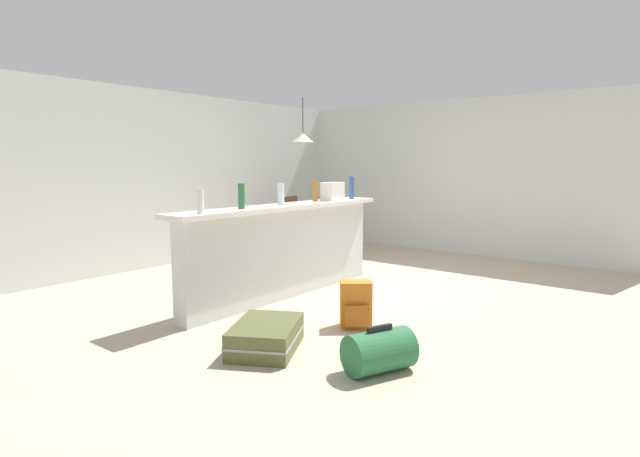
{
  "coord_description": "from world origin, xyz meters",
  "views": [
    {
      "loc": [
        -4.82,
        -3.24,
        1.48
      ],
      "look_at": [
        -0.03,
        0.57,
        0.68
      ],
      "focal_mm": 28.11,
      "sensor_mm": 36.0,
      "label": 1
    }
  ],
  "objects_px": {
    "dining_table": "(305,215)",
    "duffel_bag_green": "(379,351)",
    "bottle_green": "(241,196)",
    "bottle_blue": "(352,188)",
    "dining_chair_near_partition": "(327,226)",
    "dining_chair_far_side": "(286,220)",
    "pendant_lamp": "(303,138)",
    "grocery_bag": "(332,191)",
    "bottle_amber": "(315,191)",
    "backpack_orange": "(356,305)",
    "bottle_white": "(200,202)",
    "bottle_clear": "(281,194)",
    "suitcase_flat_olive": "(266,336)"
  },
  "relations": [
    {
      "from": "grocery_bag",
      "to": "dining_chair_far_side",
      "type": "xyz_separation_m",
      "value": [
        1.42,
        2.07,
        -0.62
      ]
    },
    {
      "from": "bottle_clear",
      "to": "dining_chair_near_partition",
      "type": "xyz_separation_m",
      "value": [
        2.02,
        0.92,
        -0.63
      ]
    },
    {
      "from": "dining_chair_near_partition",
      "to": "backpack_orange",
      "type": "bearing_deg",
      "value": -137.71
    },
    {
      "from": "bottle_amber",
      "to": "dining_chair_far_side",
      "type": "distance_m",
      "value": 2.66
    },
    {
      "from": "dining_table",
      "to": "duffel_bag_green",
      "type": "bearing_deg",
      "value": -133.39
    },
    {
      "from": "bottle_amber",
      "to": "dining_table",
      "type": "relative_size",
      "value": 0.23
    },
    {
      "from": "dining_chair_far_side",
      "to": "duffel_bag_green",
      "type": "relative_size",
      "value": 1.66
    },
    {
      "from": "bottle_green",
      "to": "bottle_white",
      "type": "bearing_deg",
      "value": -172.48
    },
    {
      "from": "dining_table",
      "to": "duffel_bag_green",
      "type": "relative_size",
      "value": 1.96
    },
    {
      "from": "bottle_clear",
      "to": "pendant_lamp",
      "type": "distance_m",
      "value": 2.64
    },
    {
      "from": "dining_table",
      "to": "dining_chair_near_partition",
      "type": "height_order",
      "value": "dining_chair_near_partition"
    },
    {
      "from": "grocery_bag",
      "to": "pendant_lamp",
      "type": "height_order",
      "value": "pendant_lamp"
    },
    {
      "from": "bottle_white",
      "to": "dining_chair_near_partition",
      "type": "bearing_deg",
      "value": 18.14
    },
    {
      "from": "bottle_blue",
      "to": "pendant_lamp",
      "type": "bearing_deg",
      "value": 60.83
    },
    {
      "from": "bottle_clear",
      "to": "dining_table",
      "type": "relative_size",
      "value": 0.21
    },
    {
      "from": "pendant_lamp",
      "to": "backpack_orange",
      "type": "relative_size",
      "value": 1.76
    },
    {
      "from": "grocery_bag",
      "to": "bottle_white",
      "type": "bearing_deg",
      "value": -178.8
    },
    {
      "from": "dining_chair_near_partition",
      "to": "pendant_lamp",
      "type": "height_order",
      "value": "pendant_lamp"
    },
    {
      "from": "bottle_blue",
      "to": "dining_chair_near_partition",
      "type": "bearing_deg",
      "value": 51.5
    },
    {
      "from": "grocery_bag",
      "to": "dining_chair_far_side",
      "type": "relative_size",
      "value": 0.28
    },
    {
      "from": "pendant_lamp",
      "to": "backpack_orange",
      "type": "bearing_deg",
      "value": -132.14
    },
    {
      "from": "grocery_bag",
      "to": "dining_table",
      "type": "xyz_separation_m",
      "value": [
        1.31,
        1.54,
        -0.49
      ]
    },
    {
      "from": "pendant_lamp",
      "to": "suitcase_flat_olive",
      "type": "distance_m",
      "value": 4.52
    },
    {
      "from": "bottle_amber",
      "to": "dining_chair_far_side",
      "type": "xyz_separation_m",
      "value": [
        1.65,
        1.98,
        -0.64
      ]
    },
    {
      "from": "bottle_amber",
      "to": "bottle_green",
      "type": "bearing_deg",
      "value": -177.49
    },
    {
      "from": "dining_table",
      "to": "bottle_green",
      "type": "bearing_deg",
      "value": -151.38
    },
    {
      "from": "bottle_white",
      "to": "dining_chair_far_side",
      "type": "bearing_deg",
      "value": 31.56
    },
    {
      "from": "bottle_clear",
      "to": "dining_chair_far_side",
      "type": "distance_m",
      "value": 3.05
    },
    {
      "from": "bottle_blue",
      "to": "duffel_bag_green",
      "type": "xyz_separation_m",
      "value": [
        -2.3,
        -1.85,
        -1.02
      ]
    },
    {
      "from": "bottle_white",
      "to": "dining_chair_far_side",
      "type": "distance_m",
      "value": 4.08
    },
    {
      "from": "dining_chair_near_partition",
      "to": "dining_chair_far_side",
      "type": "relative_size",
      "value": 1.0
    },
    {
      "from": "grocery_bag",
      "to": "suitcase_flat_olive",
      "type": "bearing_deg",
      "value": -156.2
    },
    {
      "from": "bottle_green",
      "to": "duffel_bag_green",
      "type": "relative_size",
      "value": 0.45
    },
    {
      "from": "bottle_clear",
      "to": "dining_table",
      "type": "height_order",
      "value": "bottle_clear"
    },
    {
      "from": "grocery_bag",
      "to": "pendant_lamp",
      "type": "distance_m",
      "value": 2.13
    },
    {
      "from": "bottle_clear",
      "to": "duffel_bag_green",
      "type": "xyz_separation_m",
      "value": [
        -1.09,
        -1.95,
        -0.99
      ]
    },
    {
      "from": "bottle_white",
      "to": "dining_chair_near_partition",
      "type": "xyz_separation_m",
      "value": [
        3.22,
        1.06,
        -0.62
      ]
    },
    {
      "from": "bottle_green",
      "to": "bottle_blue",
      "type": "xyz_separation_m",
      "value": [
        1.85,
        -0.03,
        0.01
      ]
    },
    {
      "from": "pendant_lamp",
      "to": "dining_chair_near_partition",
      "type": "bearing_deg",
      "value": -95.83
    },
    {
      "from": "duffel_bag_green",
      "to": "backpack_orange",
      "type": "bearing_deg",
      "value": 44.02
    },
    {
      "from": "bottle_clear",
      "to": "backpack_orange",
      "type": "relative_size",
      "value": 0.55
    },
    {
      "from": "bottle_green",
      "to": "duffel_bag_green",
      "type": "bearing_deg",
      "value": -103.42
    },
    {
      "from": "bottle_blue",
      "to": "dining_chair_far_side",
      "type": "height_order",
      "value": "bottle_blue"
    },
    {
      "from": "bottle_green",
      "to": "suitcase_flat_olive",
      "type": "bearing_deg",
      "value": -124.0
    },
    {
      "from": "dining_chair_far_side",
      "to": "pendant_lamp",
      "type": "distance_m",
      "value": 1.47
    },
    {
      "from": "bottle_white",
      "to": "bottle_blue",
      "type": "bearing_deg",
      "value": 0.95
    },
    {
      "from": "bottle_clear",
      "to": "duffel_bag_green",
      "type": "relative_size",
      "value": 0.41
    },
    {
      "from": "dining_table",
      "to": "backpack_orange",
      "type": "height_order",
      "value": "dining_table"
    },
    {
      "from": "dining_chair_near_partition",
      "to": "bottle_green",
      "type": "bearing_deg",
      "value": -159.74
    },
    {
      "from": "bottle_clear",
      "to": "bottle_amber",
      "type": "distance_m",
      "value": 0.59
    }
  ]
}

